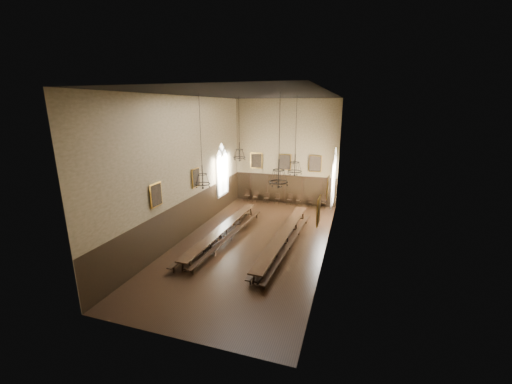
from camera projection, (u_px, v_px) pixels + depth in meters
The scene contains 34 objects.
floor at pixel (253, 242), 19.95m from camera, with size 9.00×18.00×0.02m, color black.
ceiling at pixel (252, 94), 17.57m from camera, with size 9.00×18.00×0.02m, color black.
wall_back at pixel (285, 153), 27.03m from camera, with size 9.00×0.02×9.00m, color #8E7A57.
wall_front at pixel (168, 226), 10.48m from camera, with size 9.00×0.02×9.00m, color #8E7A57.
wall_left at pixel (186, 169), 20.09m from camera, with size 0.02×18.00×9.00m, color #8E7A57.
wall_right at pixel (329, 178), 17.43m from camera, with size 0.02×18.00×9.00m, color #8E7A57.
wainscot_panelling at pixel (253, 224), 19.61m from camera, with size 9.00×18.00×2.50m, color black, non-canonical shape.
table_left at pixel (224, 232), 20.48m from camera, with size 0.92×10.27×0.80m.
table_right at pixel (284, 239), 19.46m from camera, with size 1.07×10.71×0.83m.
bench_left_outer at pixel (214, 234), 20.45m from camera, with size 0.60×10.12×0.46m.
bench_left_inner at pixel (231, 237), 20.11m from camera, with size 0.91×9.82×0.44m.
bench_right_inner at pixel (274, 243), 19.23m from camera, with size 0.32×9.69×0.44m.
bench_right_outer at pixel (290, 245), 18.90m from camera, with size 0.84×10.11×0.45m.
chair_0 at pixel (247, 197), 28.71m from camera, with size 0.51×0.51×1.01m.
chair_1 at pixel (255, 199), 28.40m from camera, with size 0.42×0.42×0.95m.
chair_2 at pixel (266, 200), 28.11m from camera, with size 0.44×0.44×0.88m.
chair_3 at pixel (277, 201), 27.86m from camera, with size 0.42×0.42×0.91m.
chair_4 at pixel (290, 201), 27.56m from camera, with size 0.51×0.51×0.95m.
chair_5 at pixel (299, 202), 27.31m from camera, with size 0.45×0.45×0.96m.
chair_6 at pixel (310, 204), 27.02m from camera, with size 0.42×0.42×0.86m.
chair_7 at pixel (324, 204), 26.71m from camera, with size 0.51×0.51×1.02m.
chandelier_back_left at pixel (239, 153), 21.86m from camera, with size 0.85×0.85×4.24m.
chandelier_back_right at pixel (295, 167), 19.92m from camera, with size 0.90×0.90×4.81m.
chandelier_front_left at pixel (203, 178), 17.40m from camera, with size 0.85×0.85×4.97m.
chandelier_front_right at pixel (279, 177), 15.70m from camera, with size 0.94×0.94×4.49m.
portrait_back_0 at pixel (256, 161), 27.89m from camera, with size 1.10×0.12×1.40m.
portrait_back_1 at pixel (285, 162), 27.13m from camera, with size 1.10×0.12×1.40m.
portrait_back_2 at pixel (315, 164), 26.36m from camera, with size 1.10×0.12×1.40m.
portrait_left_0 at pixel (196, 178), 21.18m from camera, with size 0.12×1.00×1.30m.
portrait_left_1 at pixel (156, 195), 17.04m from camera, with size 0.12×1.00×1.30m.
portrait_right_0 at pixel (328, 188), 18.60m from camera, with size 0.12×1.00×1.30m.
portrait_right_1 at pixel (319, 211), 14.46m from camera, with size 0.12×1.00×1.30m.
window_right at pixel (334, 177), 22.80m from camera, with size 0.20×2.20×4.60m, color white, non-canonical shape.
window_left at pixel (222, 170), 25.40m from camera, with size 0.20×2.20×4.60m, color white, non-canonical shape.
Camera 1 is at (5.81, -17.45, 8.35)m, focal length 22.00 mm.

